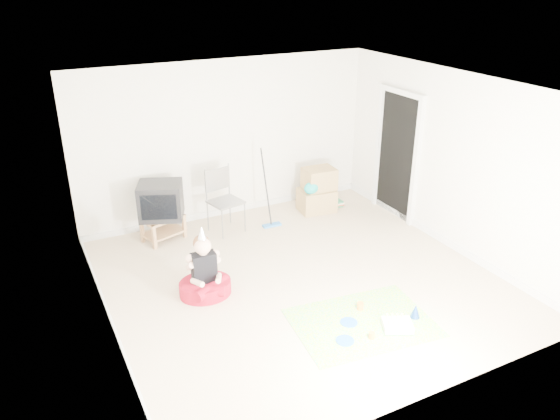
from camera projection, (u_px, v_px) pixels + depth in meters
name	position (u px, v px, depth m)	size (l,w,h in m)	color
ground	(300.00, 280.00, 7.40)	(5.00, 5.00, 0.00)	beige
doorway_recess	(397.00, 157.00, 8.98)	(0.02, 0.90, 2.05)	black
tv_stand	(163.00, 226.00, 8.40)	(0.70, 0.56, 0.38)	#A6764B
crt_tv	(161.00, 200.00, 8.23)	(0.64, 0.53, 0.55)	black
folding_chair	(226.00, 202.00, 8.56)	(0.56, 0.54, 1.05)	gray
cardboard_boxes	(317.00, 191.00, 9.37)	(0.65, 0.52, 0.76)	tan
floor_mop	(272.00, 211.00, 8.83)	(0.31, 0.41, 1.23)	blue
book_pile	(337.00, 202.00, 9.71)	(0.25, 0.28, 0.11)	#27764B
seated_woman	(205.00, 280.00, 7.00)	(0.71, 0.71, 0.97)	maroon
party_mat	(362.00, 322.00, 6.51)	(1.64, 1.19, 0.01)	#FF35A8
birthday_cake	(397.00, 326.00, 6.37)	(0.42, 0.39, 0.15)	white
blue_plate_near	(349.00, 322.00, 6.50)	(0.21, 0.21, 0.01)	blue
blue_plate_far	(345.00, 341.00, 6.18)	(0.21, 0.21, 0.01)	blue
orange_cup_near	(360.00, 306.00, 6.74)	(0.08, 0.08, 0.09)	orange
orange_cup_far	(372.00, 335.00, 6.21)	(0.07, 0.07, 0.08)	orange
blue_party_hat	(415.00, 311.00, 6.57)	(0.12, 0.12, 0.18)	#1742A6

